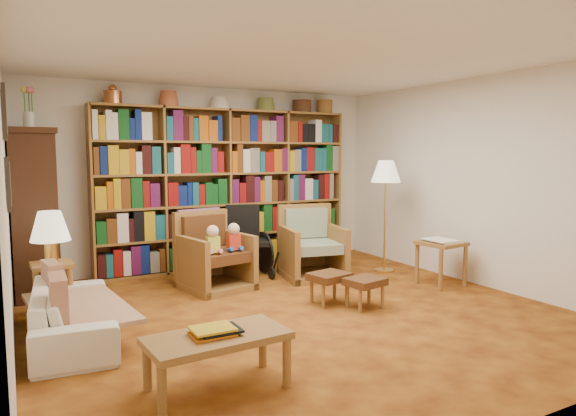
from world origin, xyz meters
TOP-DOWN VIEW (x-y plane):
  - floor at (0.00, 0.00)m, footprint 5.00×5.00m
  - ceiling at (0.00, 0.00)m, footprint 5.00×5.00m
  - wall_back at (0.00, 2.50)m, footprint 5.00×0.00m
  - wall_front at (0.00, -2.50)m, footprint 5.00×0.00m
  - wall_left at (-2.50, 0.00)m, footprint 0.00×5.00m
  - wall_right at (2.50, 0.00)m, footprint 0.00×5.00m
  - bookshelf at (0.20, 2.33)m, footprint 3.60×0.30m
  - curio_cabinet at (-2.25, 2.00)m, footprint 0.50×0.95m
  - framed_pictures at (-2.48, 0.30)m, footprint 0.03×0.52m
  - sofa at (-2.05, 0.25)m, footprint 1.63×0.75m
  - sofa_throw at (-2.00, 0.25)m, footprint 0.86×1.42m
  - cushion_left at (-2.18, 0.60)m, footprint 0.16×0.38m
  - cushion_right at (-2.18, -0.10)m, footprint 0.13×0.39m
  - side_table_lamp at (-2.15, 1.05)m, footprint 0.39×0.39m
  - table_lamp at (-2.15, 1.05)m, footprint 0.37×0.37m
  - armchair_leather at (-0.39, 1.34)m, footprint 0.86×0.89m
  - armchair_sage at (0.90, 1.28)m, footprint 0.88×0.90m
  - wheelchair at (0.21, 1.71)m, footprint 0.56×0.74m
  - floor_lamp at (1.93, 1.02)m, footprint 0.40×0.40m
  - side_table_papers at (2.06, 0.10)m, footprint 0.52×0.52m
  - footstool_a at (0.45, 0.10)m, footprint 0.45×0.40m
  - footstool_b at (0.69, -0.21)m, footprint 0.43×0.38m
  - coffee_table at (-1.29, -1.21)m, footprint 0.98×0.54m

SIDE VIEW (x-z plane):
  - floor at x=0.00m, z-range 0.00..0.00m
  - sofa at x=-2.05m, z-range 0.00..0.46m
  - footstool_b at x=0.69m, z-range 0.10..0.42m
  - footstool_a at x=0.45m, z-range 0.10..0.44m
  - sofa_throw at x=-2.00m, z-range 0.28..0.32m
  - coffee_table at x=-1.29m, z-range 0.11..0.55m
  - armchair_sage at x=0.90m, z-range -0.11..0.81m
  - armchair_leather at x=-0.39m, z-range -0.08..0.84m
  - side_table_lamp at x=-2.15m, z-range 0.12..0.65m
  - wheelchair at x=0.21m, z-range -0.04..0.88m
  - side_table_papers at x=2.06m, z-range 0.16..0.73m
  - cushion_left at x=-2.18m, z-range 0.27..0.63m
  - cushion_right at x=-2.18m, z-range 0.26..0.64m
  - table_lamp at x=-2.15m, z-range 0.62..1.12m
  - curio_cabinet at x=-2.25m, z-range -0.25..2.15m
  - bookshelf at x=0.20m, z-range -0.04..2.38m
  - wall_back at x=0.00m, z-range -1.25..3.75m
  - wall_front at x=0.00m, z-range -1.25..3.75m
  - wall_left at x=-2.50m, z-range -1.25..3.75m
  - wall_right at x=2.50m, z-range -1.25..3.75m
  - floor_lamp at x=1.93m, z-range 0.54..2.04m
  - framed_pictures at x=-2.48m, z-range 1.14..2.11m
  - ceiling at x=0.00m, z-range 2.50..2.50m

